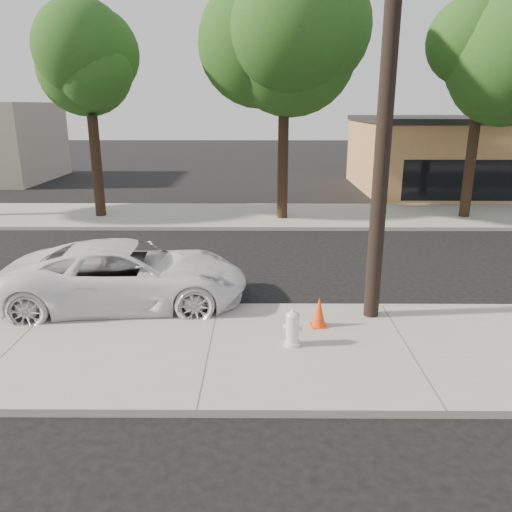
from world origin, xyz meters
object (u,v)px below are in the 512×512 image
utility_pole (385,112)px  police_cruiser (128,275)px  traffic_cone (319,312)px  fire_hydrant (292,329)px

utility_pole → police_cruiser: 7.07m
police_cruiser → traffic_cone: bearing=-113.5°
utility_pole → fire_hydrant: size_ratio=12.34×
fire_hydrant → traffic_cone: size_ratio=1.08×
fire_hydrant → traffic_cone: fire_hydrant is taller
police_cruiser → fire_hydrant: 4.61m
utility_pole → traffic_cone: 4.46m
utility_pole → traffic_cone: size_ratio=13.39×
fire_hydrant → traffic_cone: (0.64, 0.91, -0.03)m
fire_hydrant → police_cruiser: bearing=165.7°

